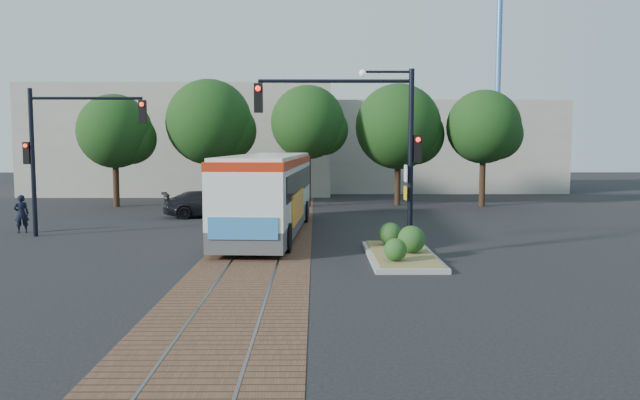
{
  "coord_description": "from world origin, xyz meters",
  "views": [
    {
      "loc": [
        1.97,
        -21.34,
        3.8
      ],
      "look_at": [
        2.14,
        2.74,
        1.6
      ],
      "focal_mm": 35.0,
      "sensor_mm": 36.0,
      "label": 1
    }
  ],
  "objects": [
    {
      "name": "crane",
      "position": [
        18.0,
        34.0,
        10.88
      ],
      "size": [
        8.0,
        0.5,
        18.0
      ],
      "color": "#3F72B2",
      "rests_on": "ground"
    },
    {
      "name": "tree_row",
      "position": [
        1.21,
        16.42,
        4.85
      ],
      "size": [
        26.4,
        5.6,
        7.67
      ],
      "color": "#382314",
      "rests_on": "ground"
    },
    {
      "name": "signal_pole_main",
      "position": [
        3.86,
        -0.81,
        4.16
      ],
      "size": [
        5.49,
        0.46,
        6.0
      ],
      "color": "black",
      "rests_on": "ground"
    },
    {
      "name": "warehouses",
      "position": [
        -0.53,
        28.75,
        3.81
      ],
      "size": [
        40.0,
        13.0,
        8.0
      ],
      "color": "#ADA899",
      "rests_on": "ground"
    },
    {
      "name": "signal_pole_left",
      "position": [
        -8.37,
        4.0,
        3.86
      ],
      "size": [
        4.99,
        0.34,
        6.0
      ],
      "color": "black",
      "rests_on": "ground"
    },
    {
      "name": "parked_car",
      "position": [
        -3.6,
        10.77,
        0.67
      ],
      "size": [
        4.98,
        3.19,
        1.34
      ],
      "primitive_type": "imported",
      "rotation": [
        0.0,
        0.0,
        1.88
      ],
      "color": "black",
      "rests_on": "ground"
    },
    {
      "name": "city_bus",
      "position": [
        0.0,
        4.66,
        1.85
      ],
      "size": [
        3.35,
        12.53,
        3.32
      ],
      "rotation": [
        0.0,
        0.0,
        -0.06
      ],
      "color": "#464648",
      "rests_on": "ground"
    },
    {
      "name": "trackbed",
      "position": [
        0.0,
        4.0,
        0.01
      ],
      "size": [
        3.6,
        40.0,
        0.02
      ],
      "color": "brown",
      "rests_on": "ground"
    },
    {
      "name": "ground",
      "position": [
        0.0,
        0.0,
        0.0
      ],
      "size": [
        120.0,
        120.0,
        0.0
      ],
      "primitive_type": "plane",
      "color": "black",
      "rests_on": "ground"
    },
    {
      "name": "traffic_island",
      "position": [
        4.82,
        -0.9,
        0.33
      ],
      "size": [
        2.2,
        5.2,
        1.13
      ],
      "color": "gray",
      "rests_on": "ground"
    },
    {
      "name": "officer",
      "position": [
        -10.54,
        5.02,
        0.81
      ],
      "size": [
        0.7,
        0.61,
        1.62
      ],
      "primitive_type": "imported",
      "rotation": [
        0.0,
        0.0,
        3.61
      ],
      "color": "black",
      "rests_on": "ground"
    }
  ]
}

